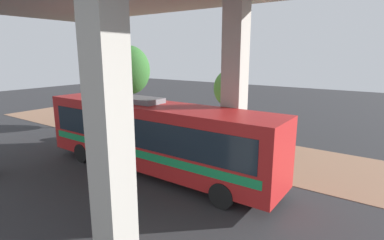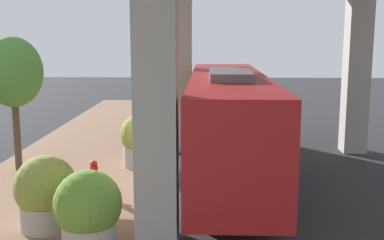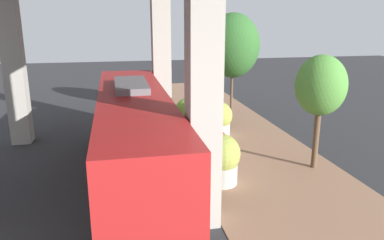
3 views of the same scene
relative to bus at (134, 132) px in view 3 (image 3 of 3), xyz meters
name	(u,v)px [view 3 (image 3 of 3)]	position (x,y,z in m)	size (l,w,h in m)	color
ground_plane	(189,164)	(-2.27, -1.28, -1.95)	(80.00, 80.00, 0.00)	#2D2D30
sidewalk_strip	(256,159)	(-5.27, -1.28, -1.94)	(6.00, 40.00, 0.02)	#936B51
bus	(134,132)	(0.00, 0.00, 0.00)	(2.57, 12.61, 3.60)	#B21E1E
fire_hydrant	(223,143)	(-4.04, -2.28, -1.44)	(0.48, 0.23, 1.01)	red
planter_front	(188,114)	(-3.24, -6.19, -1.04)	(1.48, 1.48, 1.82)	#ADA89E
planter_middle	(220,159)	(-3.04, 0.76, -1.01)	(1.49, 1.49, 1.91)	#ADA89E
planter_back	(218,119)	(-4.56, -4.98, -1.06)	(1.51, 1.51, 1.82)	#ADA89E
street_tree_near	(321,86)	(-7.26, 0.10, 1.45)	(1.99, 1.99, 4.63)	brown
street_tree_far	(233,46)	(-6.27, -8.08, 2.46)	(3.12, 3.12, 6.29)	brown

